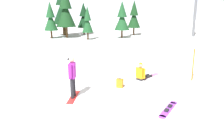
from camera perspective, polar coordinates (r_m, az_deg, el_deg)
The scene contains 14 objects.
ground_plane at distance 9.45m, azimuth -9.66°, elevation -9.24°, with size 800.00×800.00×0.00m, color silver.
snowboarder_foreground at distance 9.24m, azimuth -10.53°, elevation -3.44°, with size 0.32×1.48×1.81m.
snowboarder_midground at distance 11.82m, azimuth 8.14°, elevation -2.73°, with size 1.47×1.60×0.98m.
loose_snowboard_near_left at distance 8.59m, azimuth 14.81°, elevation -11.78°, with size 1.02×1.62×0.09m.
backpack_orange at distance 10.51m, azimuth 2.11°, elevation -5.41°, with size 0.36×0.32×0.47m.
trail_marker_pole at distance 12.13m, azimuth 20.86°, elevation -0.47°, with size 0.06×0.06×1.74m, color orange.
pine_tree_broad at distance 30.52m, azimuth -16.11°, elevation 11.37°, with size 1.84×1.84×4.93m.
pine_tree_tall at distance 33.74m, azimuth -13.01°, elevation 14.50°, with size 3.15×3.15×7.92m.
pine_tree_short at distance 33.44m, azimuth 5.90°, elevation 12.30°, with size 2.01×2.01×5.27m.
pine_tree_leaning at distance 28.21m, azimuth -6.56°, elevation 10.97°, with size 1.46×1.46×4.31m.
pine_tree_young at distance 29.90m, azimuth 2.70°, elevation 11.93°, with size 2.08×2.08×5.01m.
pine_tree_twin at distance 34.64m, azimuth -7.57°, elevation 12.05°, with size 2.12×2.12×4.98m.
pine_tree_slender at distance 30.77m, azimuth -12.30°, elevation 13.64°, with size 2.70×2.70×6.94m.
ski_lift_tower at distance 33.74m, azimuth 21.55°, elevation 15.20°, with size 3.68×0.36×8.62m.
Camera 1 is at (2.16, -8.45, 3.66)m, focal length 34.22 mm.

